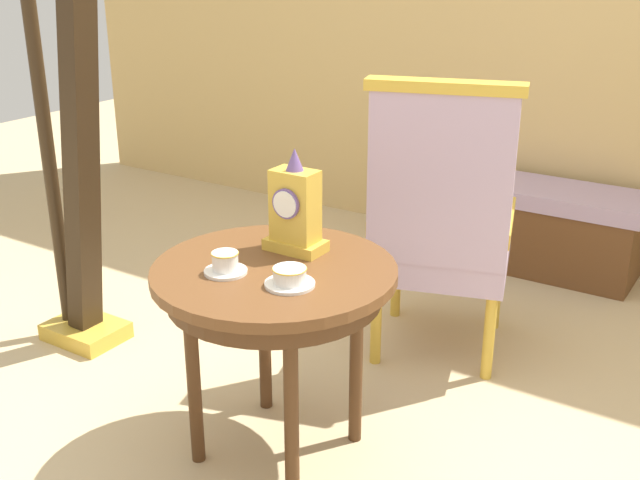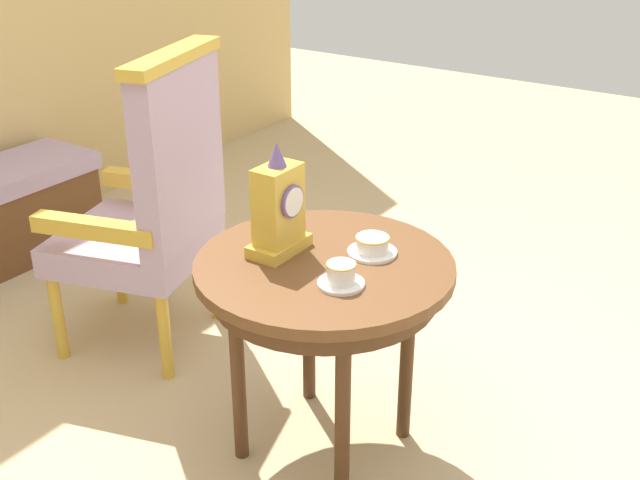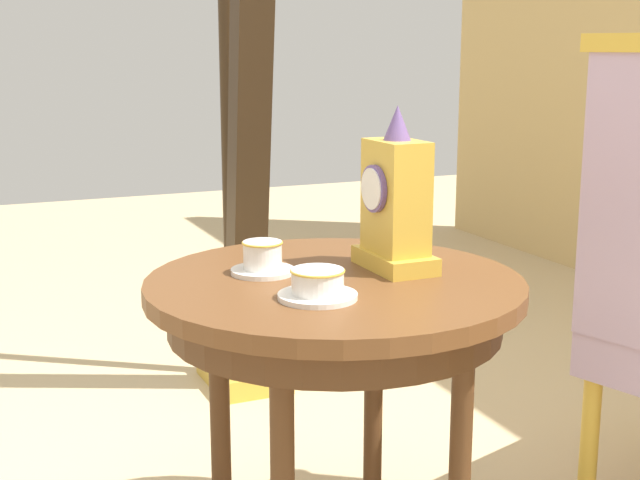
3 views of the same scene
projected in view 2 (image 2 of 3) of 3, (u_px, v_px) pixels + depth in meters
name	position (u px, v px, depth m)	size (l,w,h in m)	color
ground_plane	(298.00, 453.00, 2.52)	(10.00, 10.00, 0.00)	tan
side_table	(324.00, 284.00, 2.31)	(0.76, 0.76, 0.66)	brown
teacup_left	(341.00, 276.00, 2.14)	(0.13, 0.13, 0.07)	white
teacup_right	(372.00, 246.00, 2.31)	(0.15, 0.15, 0.06)	white
mantel_clock	(279.00, 209.00, 2.28)	(0.19, 0.11, 0.34)	gold
armchair	(154.00, 201.00, 2.87)	(0.67, 0.66, 1.14)	#B299B7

